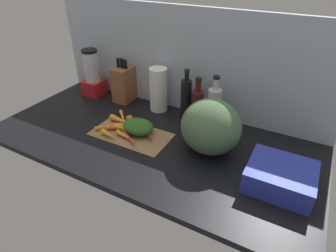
{
  "coord_description": "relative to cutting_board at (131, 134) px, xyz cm",
  "views": [
    {
      "loc": [
        66.7,
        -103.63,
        83.85
      ],
      "look_at": [
        9.17,
        2.45,
        8.8
      ],
      "focal_mm": 30.29,
      "sensor_mm": 36.0,
      "label": 1
    }
  ],
  "objects": [
    {
      "name": "ground_plane",
      "position": [
        10.68,
        2.28,
        -1.9
      ],
      "size": [
        170.0,
        80.0,
        3.0
      ],
      "primitive_type": "cube",
      "color": "black"
    },
    {
      "name": "wall_back",
      "position": [
        10.68,
        40.78,
        29.6
      ],
      "size": [
        170.0,
        3.0,
        60.0
      ],
      "primitive_type": "cube",
      "color": "#ADB7C1",
      "rests_on": "ground_plane"
    },
    {
      "name": "cutting_board",
      "position": [
        0.0,
        0.0,
        0.0
      ],
      "size": [
        42.35,
        22.51,
        0.8
      ],
      "primitive_type": "cube",
      "color": "#997047",
      "rests_on": "ground_plane"
    },
    {
      "name": "carrot_0",
      "position": [
        -9.63,
        5.77,
        2.19
      ],
      "size": [
        17.61,
        5.73,
        3.57
      ],
      "primitive_type": "cone",
      "rotation": [
        0.0,
        1.57,
        -0.13
      ],
      "color": "orange",
      "rests_on": "cutting_board"
    },
    {
      "name": "carrot_1",
      "position": [
        -5.9,
        0.56,
        1.88
      ],
      "size": [
        13.74,
        7.24,
        2.95
      ],
      "primitive_type": "cone",
      "rotation": [
        0.0,
        1.57,
        0.34
      ],
      "color": "orange",
      "rests_on": "cutting_board"
    },
    {
      "name": "carrot_2",
      "position": [
        9.75,
        2.52,
        2.11
      ],
      "size": [
        14.47,
        13.77,
        3.41
      ],
      "primitive_type": "cone",
      "rotation": [
        0.0,
        1.57,
        -0.75
      ],
      "color": "#B2264C",
      "rests_on": "cutting_board"
    },
    {
      "name": "carrot_3",
      "position": [
        0.32,
        -5.21,
        1.7
      ],
      "size": [
        13.35,
        5.62,
        2.61
      ],
      "primitive_type": "cone",
      "rotation": [
        0.0,
        1.57,
        -0.24
      ],
      "color": "orange",
      "rests_on": "cutting_board"
    },
    {
      "name": "carrot_4",
      "position": [
        3.89,
        -6.29,
        1.52
      ],
      "size": [
        15.89,
        11.37,
        2.24
      ],
      "primitive_type": "cone",
      "rotation": [
        0.0,
        1.57,
        -0.57
      ],
      "color": "red",
      "rests_on": "cutting_board"
    },
    {
      "name": "carrot_5",
      "position": [
        -10.44,
        0.57,
        1.7
      ],
      "size": [
        8.95,
        9.55,
        2.6
      ],
      "primitive_type": "cone",
      "rotation": [
        0.0,
        1.57,
        0.84
      ],
      "color": "orange",
      "rests_on": "cutting_board"
    },
    {
      "name": "carrot_6",
      "position": [
        -2.81,
        0.08,
        2.13
      ],
      "size": [
        15.26,
        3.5,
        3.46
      ],
      "primitive_type": "cone",
      "rotation": [
        0.0,
        1.57,
        0.0
      ],
      "color": "orange",
      "rests_on": "cutting_board"
    },
    {
      "name": "carrot_7",
      "position": [
        -7.83,
        -8.44,
        1.96
      ],
      "size": [
        11.17,
        5.48,
        3.12
      ],
      "primitive_type": "cone",
      "rotation": [
        0.0,
        1.57,
        -0.23
      ],
      "color": "orange",
      "rests_on": "cutting_board"
    },
    {
      "name": "carrot_8",
      "position": [
        -12.43,
        9.94,
        1.47
      ],
      "size": [
        13.46,
        13.28,
        2.14
      ],
      "primitive_type": "cone",
      "rotation": [
        0.0,
        1.57,
        -0.78
      ],
      "color": "orange",
      "rests_on": "cutting_board"
    },
    {
      "name": "carrot_9",
      "position": [
        -3.83,
        5.39,
        1.64
      ],
      "size": [
        15.07,
        10.05,
        2.48
      ],
      "primitive_type": "cone",
      "rotation": [
        0.0,
        1.57,
        0.52
      ],
      "color": "orange",
      "rests_on": "cutting_board"
    },
    {
      "name": "carrot_10",
      "position": [
        -2.53,
        5.94,
        2.15
      ],
      "size": [
        14.31,
        12.77,
        3.51
      ],
      "primitive_type": "cone",
      "rotation": [
        0.0,
        1.57,
        -0.7
      ],
      "color": "orange",
      "rests_on": "cutting_board"
    },
    {
      "name": "carrot_11",
      "position": [
        -15.53,
        -2.91,
        1.51
      ],
      "size": [
        8.5,
        9.06,
        2.23
      ],
      "primitive_type": "cone",
      "rotation": [
        0.0,
        1.57,
        0.83
      ],
      "color": "orange",
      "rests_on": "cutting_board"
    },
    {
      "name": "carrot_12",
      "position": [
        -3.95,
        8.43,
        1.48
      ],
      "size": [
        14.21,
        7.73,
        2.16
      ],
      "primitive_type": "cone",
      "rotation": [
        0.0,
        1.57,
        -0.41
      ],
      "color": "#B2264C",
      "rests_on": "cutting_board"
    },
    {
      "name": "carrot_greens_pile",
      "position": [
        2.87,
        2.85,
        4.05
      ],
      "size": [
        17.25,
        13.27,
        7.3
      ],
      "primitive_type": "ellipsoid",
      "color": "#2D6023",
      "rests_on": "cutting_board"
    },
    {
      "name": "winter_squash",
      "position": [
        41.48,
        7.0,
        13.06
      ],
      "size": [
        28.71,
        26.39,
        26.91
      ],
      "primitive_type": "ellipsoid",
      "color": "#4C6B47",
      "rests_on": "ground_plane"
    },
    {
      "name": "knife_block",
      "position": [
        -27.16,
        33.17,
        11.04
      ],
      "size": [
        10.38,
        15.34,
        27.64
      ],
      "color": "brown",
      "rests_on": "ground_plane"
    },
    {
      "name": "blender_appliance",
      "position": [
        -50.62,
        30.15,
        12.93
      ],
      "size": [
        12.87,
        12.87,
        30.77
      ],
      "color": "red",
      "rests_on": "ground_plane"
    },
    {
      "name": "paper_towel_roll",
      "position": [
        -1.27,
        31.78,
        12.86
      ],
      "size": [
        10.58,
        10.58,
        26.53
      ],
      "primitive_type": "cylinder",
      "color": "white",
      "rests_on": "ground_plane"
    },
    {
      "name": "bottle_0",
      "position": [
        17.71,
        29.97,
        12.05
      ],
      "size": [
        6.14,
        6.14,
        29.91
      ],
      "color": "black",
      "rests_on": "ground_plane"
    },
    {
      "name": "bottle_1",
      "position": [
        25.11,
        28.97,
        10.17
      ],
      "size": [
        6.72,
        6.72,
        26.83
      ],
      "color": "#471919",
      "rests_on": "ground_plane"
    },
    {
      "name": "bottle_2",
      "position": [
        34.32,
        30.22,
        11.33
      ],
      "size": [
        7.25,
        7.25,
        29.34
      ],
      "color": "silver",
      "rests_on": "ground_plane"
    },
    {
      "name": "dish_rack",
      "position": [
        76.17,
        -2.39,
        4.49
      ],
      "size": [
        26.56,
        23.53,
        9.77
      ],
      "primitive_type": "cube",
      "color": "#2838AD",
      "rests_on": "ground_plane"
    }
  ]
}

